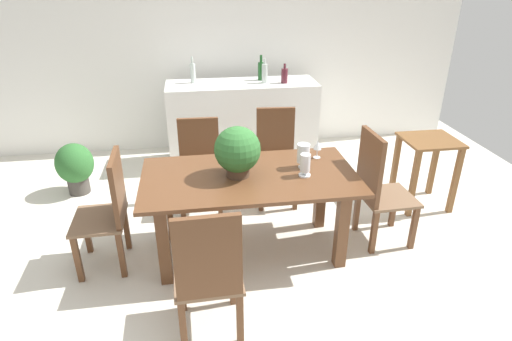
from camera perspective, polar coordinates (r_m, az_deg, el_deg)
ground_plane at (r=3.82m, az=-0.72°, el=-10.83°), size 7.04×7.04×0.00m
back_wall at (r=5.74m, az=-4.53°, el=15.89°), size 6.40×0.10×2.60m
dining_table at (r=3.51m, az=-0.84°, el=-2.56°), size 1.74×0.94×0.74m
chair_far_right at (r=4.42m, az=2.69°, el=2.53°), size 0.46×0.45×0.98m
chair_foot_end at (r=3.82m, az=15.94°, el=-1.91°), size 0.46×0.46×1.05m
chair_head_end at (r=3.60m, az=-18.97°, el=-4.64°), size 0.41×0.47×0.98m
chair_near_left at (r=2.75m, az=-6.39°, el=-13.36°), size 0.45×0.46×1.01m
chair_far_left at (r=4.35m, az=-7.55°, el=1.54°), size 0.46×0.44×0.91m
flower_centerpiece at (r=3.36m, az=-2.50°, el=2.65°), size 0.37×0.37×0.41m
crystal_vase_left at (r=3.42m, az=6.58°, el=0.84°), size 0.10×0.10×0.19m
crystal_vase_center_near at (r=3.55m, az=6.34°, el=2.23°), size 0.11×0.11×0.21m
wine_glass at (r=3.76m, az=8.22°, el=3.30°), size 0.07×0.07×0.16m
kitchen_counter at (r=5.39m, az=-1.84°, el=6.47°), size 1.82×0.59×1.00m
wine_bottle_amber at (r=5.36m, az=0.67°, el=13.22°), size 0.07×0.07×0.30m
wine_bottle_tall at (r=5.22m, az=1.15°, el=12.89°), size 0.07×0.07×0.29m
wine_bottle_dark at (r=5.23m, az=3.82°, el=12.55°), size 0.08×0.08×0.23m
wine_bottle_green at (r=5.27m, az=-8.43°, el=12.80°), size 0.06×0.06×0.31m
side_table at (r=4.62m, az=21.88°, el=1.56°), size 0.52×0.49×0.73m
potted_plant_floor at (r=5.00m, az=-23.02°, el=0.56°), size 0.40×0.40×0.57m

